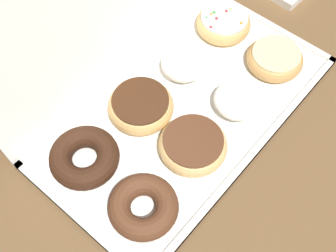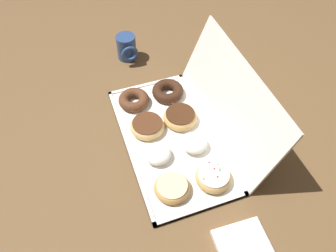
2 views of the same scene
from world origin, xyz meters
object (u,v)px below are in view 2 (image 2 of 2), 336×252
donut_box (170,139)px  powdered_filled_donut_6 (194,143)px  chocolate_cake_ring_donut_4 (168,91)px  glazed_ring_donut_3 (172,187)px  chocolate_frosted_donut_5 (180,117)px  sprinkle_donut_7 (213,177)px  chocolate_cake_ring_donut_0 (134,100)px  powdered_filled_donut_2 (157,154)px  napkin_stack (244,249)px  chocolate_frosted_donut_1 (147,126)px  coffee_mug (127,47)px

donut_box → powdered_filled_donut_6: size_ratio=6.51×
chocolate_cake_ring_donut_4 → powdered_filled_donut_6: powdered_filled_donut_6 is taller
donut_box → glazed_ring_donut_3: (0.19, -0.06, 0.02)m
chocolate_frosted_donut_5 → chocolate_cake_ring_donut_4: bearing=178.9°
chocolate_frosted_donut_5 → sprinkle_donut_7: 0.26m
chocolate_cake_ring_donut_0 → powdered_filled_donut_2: (0.26, 0.01, 0.00)m
powdered_filled_donut_6 → napkin_stack: (0.35, 0.00, -0.02)m
chocolate_cake_ring_donut_4 → chocolate_frosted_donut_5: chocolate_frosted_donut_5 is taller
chocolate_frosted_donut_1 → powdered_filled_donut_2: bearing=-1.8°
chocolate_frosted_donut_1 → sprinkle_donut_7: sprinkle_donut_7 is taller
chocolate_cake_ring_donut_0 → powdered_filled_donut_2: powdered_filled_donut_2 is taller
donut_box → powdered_filled_donut_2: 0.09m
chocolate_cake_ring_donut_0 → powdered_filled_donut_6: powdered_filled_donut_6 is taller
chocolate_cake_ring_donut_0 → chocolate_frosted_donut_5: bearing=43.5°
chocolate_cake_ring_donut_0 → chocolate_frosted_donut_1: (0.14, 0.01, 0.00)m
donut_box → coffee_mug: 0.47m
chocolate_frosted_donut_1 → coffee_mug: bearing=174.5°
coffee_mug → powdered_filled_donut_6: bearing=8.8°
donut_box → sprinkle_donut_7: sprinkle_donut_7 is taller
glazed_ring_donut_3 → donut_box: bearing=162.0°
donut_box → chocolate_frosted_donut_1: (-0.06, -0.06, 0.02)m
sprinkle_donut_7 → donut_box: bearing=-161.0°
chocolate_frosted_donut_1 → glazed_ring_donut_3: 0.25m
chocolate_frosted_donut_1 → sprinkle_donut_7: size_ratio=1.07×
chocolate_frosted_donut_1 → chocolate_frosted_donut_5: bearing=89.7°
chocolate_frosted_donut_1 → napkin_stack: 0.49m
chocolate_cake_ring_donut_0 → chocolate_cake_ring_donut_4: (0.00, 0.13, 0.00)m
powdered_filled_donut_2 → powdered_filled_donut_6: powdered_filled_donut_6 is taller
chocolate_cake_ring_donut_4 → chocolate_frosted_donut_1: bearing=-42.1°
chocolate_cake_ring_donut_4 → napkin_stack: bearing=0.0°
donut_box → glazed_ring_donut_3: bearing=-18.0°
powdered_filled_donut_2 → chocolate_frosted_donut_5: powdered_filled_donut_2 is taller
donut_box → chocolate_cake_ring_donut_0: 0.21m
donut_box → napkin_stack: (0.42, 0.06, 0.00)m
chocolate_frosted_donut_1 → chocolate_cake_ring_donut_4: size_ratio=1.00×
donut_box → powdered_filled_donut_6: powdered_filled_donut_6 is taller
sprinkle_donut_7 → chocolate_cake_ring_donut_4: bearing=-179.0°
donut_box → glazed_ring_donut_3: 0.20m
glazed_ring_donut_3 → sprinkle_donut_7: bearing=85.9°
chocolate_cake_ring_donut_0 → glazed_ring_donut_3: size_ratio=1.03×
chocolate_cake_ring_donut_0 → sprinkle_donut_7: bearing=19.4°
donut_box → chocolate_frosted_donut_5: 0.09m
chocolate_cake_ring_donut_0 → chocolate_frosted_donut_1: bearing=4.1°
coffee_mug → chocolate_frosted_donut_1: bearing=-5.5°
powdered_filled_donut_6 → napkin_stack: bearing=0.1°
chocolate_cake_ring_donut_0 → chocolate_frosted_donut_5: (0.14, 0.13, 0.00)m
donut_box → powdered_filled_donut_6: (0.06, 0.06, 0.03)m
chocolate_frosted_donut_5 → chocolate_frosted_donut_1: bearing=-90.3°
chocolate_frosted_donut_1 → chocolate_cake_ring_donut_4: 0.18m
powdered_filled_donut_6 → sprinkle_donut_7: 0.14m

